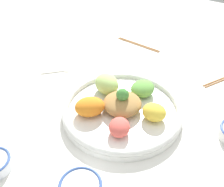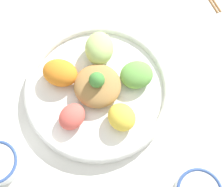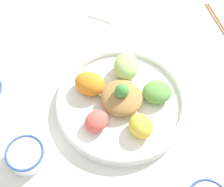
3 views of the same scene
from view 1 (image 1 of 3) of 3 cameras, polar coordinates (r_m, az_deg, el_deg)
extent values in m
plane|color=white|center=(0.85, 1.88, -4.30)|extent=(2.40, 2.40, 0.00)
cylinder|color=white|center=(0.84, 2.24, -3.88)|extent=(0.38, 0.38, 0.02)
torus|color=white|center=(0.83, 2.27, -3.11)|extent=(0.38, 0.38, 0.02)
ellipsoid|color=#B7DB7A|center=(0.88, -1.13, 2.06)|extent=(0.12, 0.11, 0.06)
ellipsoid|color=orange|center=(0.80, -4.85, -2.87)|extent=(0.12, 0.12, 0.05)
ellipsoid|color=#E55B51|center=(0.74, 1.62, -7.33)|extent=(0.08, 0.09, 0.04)
ellipsoid|color=yellow|center=(0.79, 9.15, -4.03)|extent=(0.08, 0.08, 0.05)
ellipsoid|color=#6BAD4C|center=(0.88, 6.67, 1.07)|extent=(0.09, 0.10, 0.05)
ellipsoid|color=#AD7F47|center=(0.82, 2.30, -2.13)|extent=(0.12, 0.12, 0.05)
sphere|color=#478E3D|center=(0.79, 2.37, -0.19)|extent=(0.04, 0.04, 0.04)
torus|color=#38569E|center=(0.64, -6.91, -19.25)|extent=(0.10, 0.10, 0.01)
cylinder|color=white|center=(0.64, -6.89, -19.39)|extent=(0.08, 0.08, 0.00)
cylinder|color=#9E6B3D|center=(1.23, 5.88, 10.74)|extent=(0.22, 0.02, 0.01)
cylinder|color=#9E6B3D|center=(1.22, 5.62, 10.57)|extent=(0.22, 0.02, 0.01)
cube|color=beige|center=(1.05, -12.85, 4.67)|extent=(0.07, 0.07, 0.01)
ellipsoid|color=beige|center=(1.05, -9.56, 5.13)|extent=(0.05, 0.05, 0.01)
camera|label=2|loc=(0.47, 52.16, 53.54)|focal=50.00mm
camera|label=3|loc=(0.43, 80.34, 48.67)|focal=50.00mm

